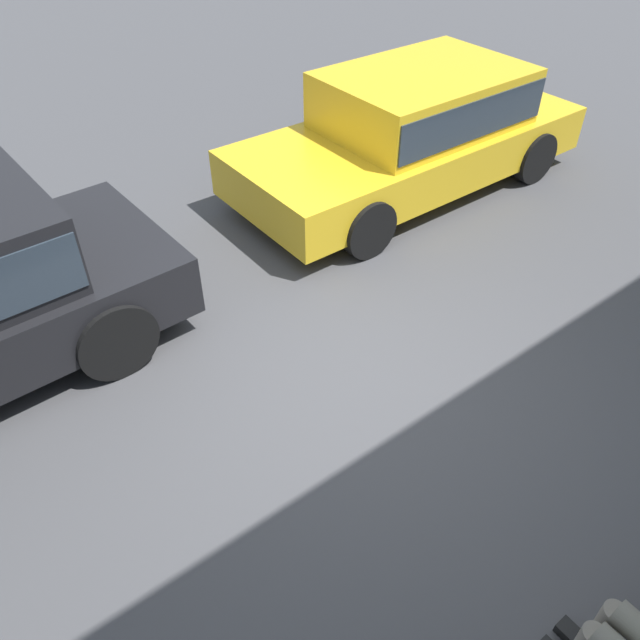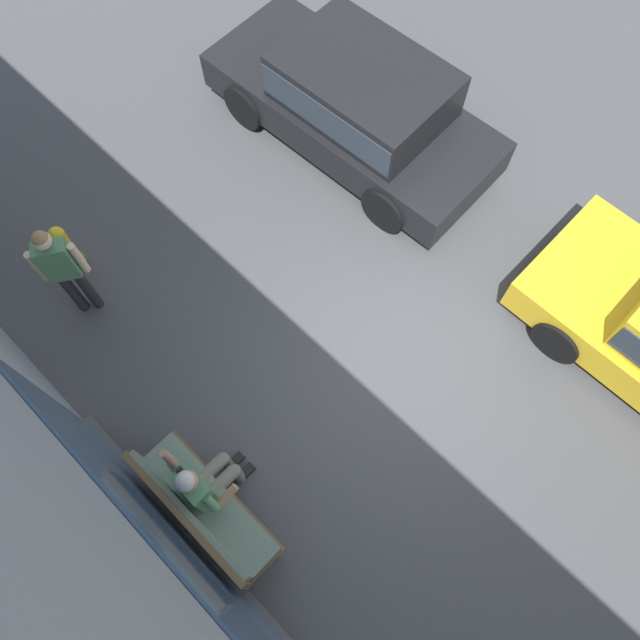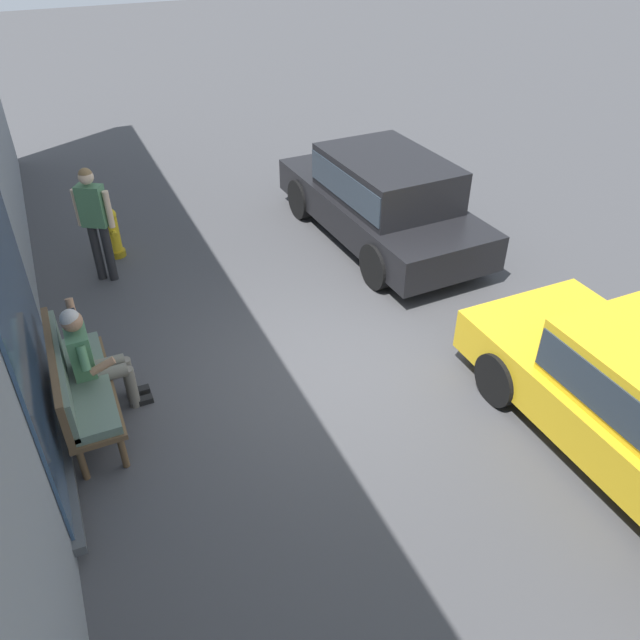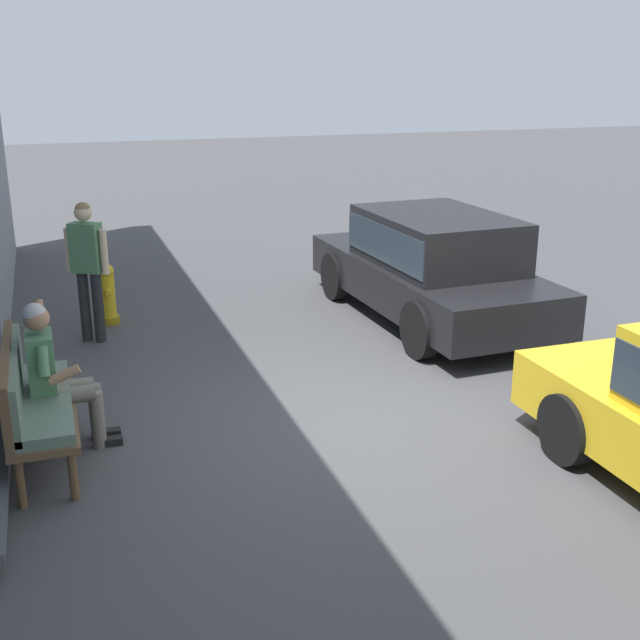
# 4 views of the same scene
# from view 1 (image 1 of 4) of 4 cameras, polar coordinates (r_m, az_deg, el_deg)

# --- Properties ---
(ground_plane) EXTENTS (60.00, 60.00, 0.00)m
(ground_plane) POSITION_cam_1_polar(r_m,az_deg,el_deg) (5.11, 3.59, -6.16)
(ground_plane) COLOR #424244
(parked_car_near) EXTENTS (4.30, 1.87, 1.36)m
(parked_car_near) POSITION_cam_1_polar(r_m,az_deg,el_deg) (7.63, 8.66, 17.11)
(parked_car_near) COLOR gold
(parked_car_near) RESTS_ON ground_plane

